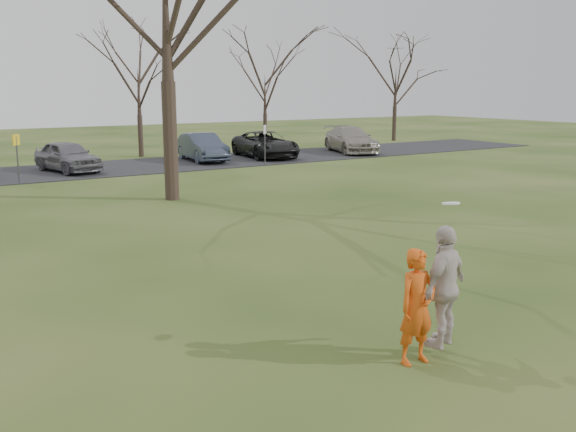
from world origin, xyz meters
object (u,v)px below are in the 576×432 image
(car_4, at_px, (67,156))
(car_6, at_px, (265,144))
(player_defender, at_px, (417,307))
(car_7, at_px, (351,140))
(car_5, at_px, (202,147))
(catching_play, at_px, (445,286))

(car_4, xyz_separation_m, car_6, (11.15, 0.38, 0.00))
(player_defender, xyz_separation_m, car_4, (0.96, 24.66, -0.10))
(car_6, relative_size, car_7, 1.00)
(car_5, distance_m, catching_play, 26.45)
(player_defender, xyz_separation_m, car_7, (18.00, 24.65, -0.06))
(car_4, xyz_separation_m, car_5, (7.30, 0.63, 0.02))
(car_6, bearing_deg, car_4, -171.50)
(car_4, xyz_separation_m, car_7, (17.04, -0.02, 0.04))
(car_6, distance_m, car_7, 5.91)
(player_defender, xyz_separation_m, catching_play, (0.55, 0.00, 0.22))
(player_defender, height_order, car_5, player_defender)
(car_4, bearing_deg, car_6, -10.77)
(car_4, bearing_deg, car_5, -7.75)
(player_defender, height_order, catching_play, catching_play)
(player_defender, distance_m, car_5, 26.61)
(car_5, relative_size, car_7, 0.86)
(car_4, relative_size, car_6, 0.81)
(car_4, distance_m, car_5, 7.33)
(car_4, height_order, catching_play, catching_play)
(car_4, bearing_deg, car_7, -12.77)
(car_5, bearing_deg, player_defender, -103.34)
(player_defender, bearing_deg, car_4, 89.86)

